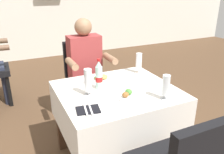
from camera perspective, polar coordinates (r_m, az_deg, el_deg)
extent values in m
cube|color=white|center=(2.05, 1.20, -3.27)|extent=(1.00, 0.89, 0.02)
cube|color=white|center=(1.81, 7.50, -13.47)|extent=(1.00, 0.02, 0.32)
cube|color=white|center=(2.48, -3.32, -2.99)|extent=(1.00, 0.02, 0.32)
cube|color=white|center=(1.99, -11.89, -10.23)|extent=(0.02, 0.89, 0.32)
cube|color=white|center=(2.36, 11.96, -4.79)|extent=(0.02, 0.89, 0.32)
cube|color=#472D1E|center=(2.19, 16.56, -13.80)|extent=(0.07, 0.07, 0.72)
cube|color=#472D1E|center=(2.42, -12.57, -9.60)|extent=(0.07, 0.07, 0.72)
cube|color=#472D1E|center=(2.71, 5.90, -5.61)|extent=(0.07, 0.07, 0.72)
cube|color=black|center=(2.78, -5.70, -1.96)|extent=(0.44, 0.44, 0.08)
cube|color=black|center=(2.91, -7.57, 4.54)|extent=(0.42, 0.06, 0.44)
cube|color=black|center=(2.71, -7.66, -9.03)|extent=(0.04, 0.04, 0.45)
cube|color=black|center=(2.81, -1.01, -7.59)|extent=(0.04, 0.04, 0.45)
cube|color=black|center=(2.99, -9.70, -5.97)|extent=(0.04, 0.04, 0.45)
cube|color=black|center=(3.09, -3.62, -4.79)|extent=(0.04, 0.04, 0.45)
cylinder|color=#282D42|center=(2.70, -6.07, -9.06)|extent=(0.10, 0.10, 0.45)
cylinder|color=#282D42|center=(2.74, -2.89, -8.37)|extent=(0.10, 0.10, 0.45)
cube|color=#282D42|center=(2.73, -5.86, -1.96)|extent=(0.34, 0.36, 0.12)
cube|color=#9E3838|center=(2.69, -6.69, 4.73)|extent=(0.36, 0.20, 0.50)
sphere|color=#997051|center=(2.61, -7.02, 11.98)|extent=(0.19, 0.19, 0.19)
cylinder|color=#997051|center=(2.41, -9.76, 3.19)|extent=(0.07, 0.26, 0.07)
cylinder|color=#997051|center=(2.55, -0.45, 4.54)|extent=(0.07, 0.26, 0.07)
cylinder|color=white|center=(1.92, 4.54, -4.64)|extent=(0.25, 0.25, 0.01)
ellipsoid|color=#99602D|center=(1.87, 3.29, -4.31)|extent=(0.06, 0.05, 0.05)
ellipsoid|color=#4C8E38|center=(1.93, 4.07, -3.58)|extent=(0.07, 0.08, 0.04)
cylinder|color=white|center=(2.23, -2.16, -0.66)|extent=(0.22, 0.22, 0.01)
ellipsoid|color=gold|center=(2.23, -2.16, 0.11)|extent=(0.08, 0.07, 0.04)
ellipsoid|color=#4C8E38|center=(2.22, -3.49, -0.21)|extent=(0.09, 0.10, 0.03)
ellipsoid|color=gold|center=(2.23, -2.10, 0.05)|extent=(0.11, 0.11, 0.04)
cylinder|color=white|center=(1.96, -5.70, -4.25)|extent=(0.07, 0.07, 0.01)
cylinder|color=white|center=(1.95, -5.72, -3.77)|extent=(0.02, 0.02, 0.03)
cylinder|color=white|center=(1.90, -5.85, -0.78)|extent=(0.06, 0.06, 0.19)
cylinder|color=gold|center=(1.93, -5.78, -2.39)|extent=(0.06, 0.06, 0.07)
cylinder|color=white|center=(2.44, 6.42, 1.12)|extent=(0.07, 0.07, 0.01)
cylinder|color=white|center=(2.43, 6.43, 1.52)|extent=(0.02, 0.02, 0.03)
cylinder|color=white|center=(2.40, 6.53, 3.77)|extent=(0.06, 0.06, 0.17)
cylinder|color=#C68928|center=(2.41, 6.50, 2.94)|extent=(0.06, 0.06, 0.10)
cylinder|color=white|center=(1.92, 12.69, -5.15)|extent=(0.07, 0.07, 0.01)
cylinder|color=white|center=(1.92, 12.73, -4.67)|extent=(0.02, 0.02, 0.03)
cylinder|color=white|center=(1.88, 12.98, -1.96)|extent=(0.06, 0.06, 0.17)
cylinder|color=black|center=(1.89, 12.88, -2.98)|extent=(0.06, 0.06, 0.09)
cylinder|color=silver|center=(2.02, -3.18, -0.24)|extent=(0.06, 0.06, 0.20)
cylinder|color=red|center=(2.02, -3.17, -0.51)|extent=(0.06, 0.06, 0.04)
cone|color=silver|center=(1.98, -3.25, 3.22)|extent=(0.05, 0.05, 0.05)
cylinder|color=red|center=(1.96, -3.28, 4.21)|extent=(0.03, 0.03, 0.02)
cube|color=black|center=(1.73, -5.85, -7.92)|extent=(0.19, 0.16, 0.01)
cube|color=silver|center=(1.72, -6.45, -7.78)|extent=(0.05, 0.19, 0.01)
cube|color=silver|center=(1.73, -5.26, -7.65)|extent=(0.05, 0.19, 0.01)
cube|color=black|center=(3.53, -23.67, -3.15)|extent=(0.04, 0.04, 0.45)
cube|color=black|center=(3.85, -23.94, -1.20)|extent=(0.04, 0.04, 0.45)
cylinder|color=#282D42|center=(3.61, -24.19, -2.67)|extent=(0.10, 0.10, 0.45)
cylinder|color=#282D42|center=(3.76, -24.30, -1.75)|extent=(0.10, 0.10, 0.45)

